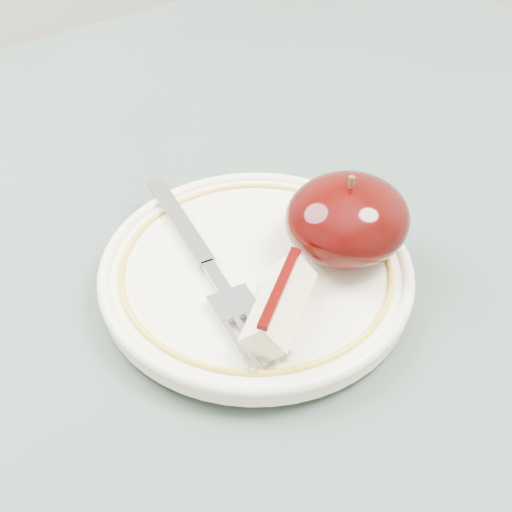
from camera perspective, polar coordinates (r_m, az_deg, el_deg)
table at (r=0.56m, az=4.74°, el=-7.37°), size 0.90×0.90×0.75m
plate at (r=0.48m, az=-0.00°, el=-1.25°), size 0.21×0.21×0.02m
apple_half at (r=0.47m, az=7.32°, el=2.97°), size 0.08×0.08×0.06m
apple_wedge at (r=0.43m, az=1.89°, el=-3.95°), size 0.07×0.06×0.03m
fork at (r=0.47m, az=-3.85°, el=-0.71°), size 0.05×0.19×0.00m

